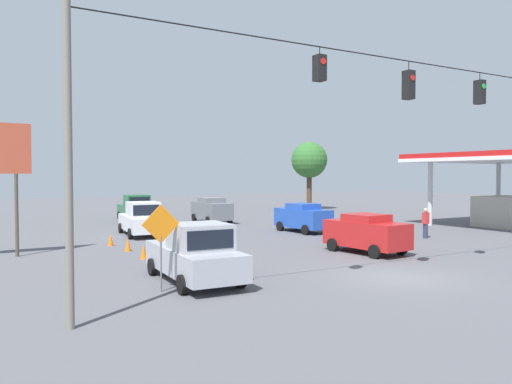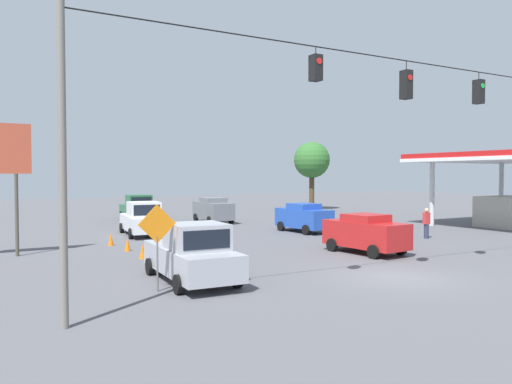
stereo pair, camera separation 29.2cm
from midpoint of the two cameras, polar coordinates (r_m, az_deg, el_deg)
The scene contains 17 objects.
ground_plane at distance 19.40m, azimuth 15.66°, elevation -9.37°, with size 140.00×140.00×0.00m, color #56565B.
overhead_signal_span at distance 18.88m, azimuth 16.67°, elevation 6.33°, with size 23.48×0.38×8.44m.
pickup_truck_green_withflow_deep at distance 42.30m, azimuth -13.78°, elevation -1.85°, with size 2.54×5.55×2.12m.
pickup_truck_silver_parked_shoulder at distance 17.89m, azimuth -7.42°, elevation -7.10°, with size 2.44×5.35×2.12m.
sedan_blue_oncoming_far at distance 32.98m, azimuth 5.13°, elevation -2.88°, with size 2.15×4.22×1.89m.
sedan_grey_oncoming_deep at distance 39.34m, azimuth -5.32°, elevation -2.02°, with size 2.17×4.64×1.96m.
pickup_truck_white_withflow_far at distance 31.83m, azimuth -13.20°, elevation -3.12°, with size 2.57×5.41×2.12m.
sedan_red_crossing_near at distance 24.70m, azimuth 12.15°, elevation -4.57°, with size 2.34×4.29×1.89m.
traffic_cone_nearest at distance 18.79m, azimuth -9.37°, elevation -8.66°, with size 0.30×0.30×0.66m, color orange.
traffic_cone_second at distance 20.84m, azimuth -11.47°, elevation -7.62°, with size 0.30×0.30×0.66m, color orange.
traffic_cone_third at distance 23.15m, azimuth -13.08°, elevation -6.66°, with size 0.30×0.30×0.66m, color orange.
traffic_cone_fourth at distance 25.63m, azimuth -14.75°, elevation -5.83°, with size 0.30×0.30×0.66m, color orange.
traffic_cone_fifth at distance 27.78m, azimuth -16.57°, elevation -5.24°, with size 0.30×0.30×0.66m, color orange.
gas_station at distance 40.42m, azimuth 26.51°, elevation 1.91°, with size 11.79×9.66×5.29m.
work_zone_sign at distance 16.48m, azimuth -11.33°, elevation -4.36°, with size 1.27×0.06×2.84m.
pedestrian at distance 31.30m, azimuth 18.56°, elevation -3.36°, with size 0.40×0.28×1.81m.
tree_horizon_left at distance 53.70m, azimuth 5.96°, elevation 3.60°, with size 3.85×3.85×7.26m.
Camera 1 is at (13.81, 13.14, 3.82)m, focal length 35.00 mm.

